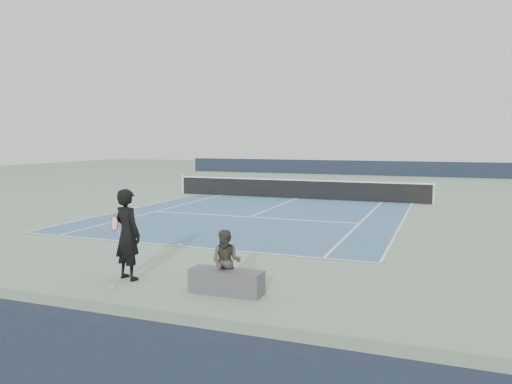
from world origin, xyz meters
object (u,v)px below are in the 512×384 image
(tennis_player, at_px, (127,234))
(tennis_ball, at_px, (112,288))
(spectator_bench, at_px, (226,271))
(tennis_net, at_px, (297,189))

(tennis_player, relative_size, tennis_ball, 29.35)
(tennis_ball, bearing_deg, spectator_bench, 14.36)
(tennis_net, relative_size, tennis_player, 6.75)
(tennis_player, height_order, tennis_ball, tennis_player)
(tennis_player, distance_m, tennis_ball, 1.18)
(tennis_ball, bearing_deg, tennis_net, 92.99)
(tennis_player, bearing_deg, tennis_ball, -79.70)
(tennis_ball, bearing_deg, tennis_player, 100.30)
(tennis_player, bearing_deg, spectator_bench, -3.99)
(tennis_net, relative_size, spectator_bench, 8.77)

